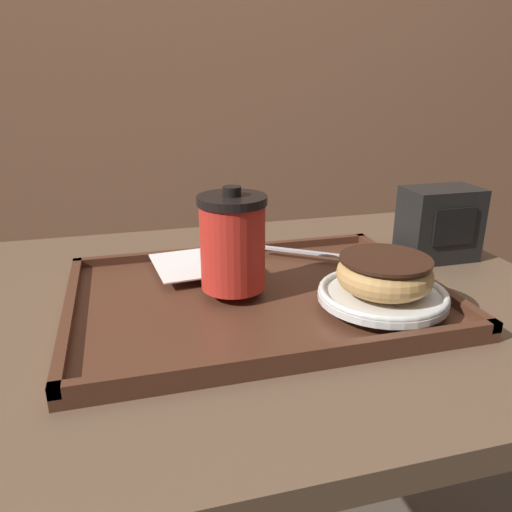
# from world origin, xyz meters

# --- Properties ---
(wall_behind) EXTENTS (8.00, 0.05, 2.40)m
(wall_behind) POSITION_xyz_m (0.00, 1.10, 1.20)
(wall_behind) COLOR #9E6B4C
(wall_behind) RESTS_ON ground_plane
(cafe_table) EXTENTS (0.81, 0.66, 0.75)m
(cafe_table) POSITION_xyz_m (0.00, 0.00, 0.57)
(cafe_table) COLOR brown
(cafe_table) RESTS_ON ground_plane
(serving_tray) EXTENTS (0.46, 0.33, 0.02)m
(serving_tray) POSITION_xyz_m (-0.02, -0.03, 0.76)
(serving_tray) COLOR #512D1E
(serving_tray) RESTS_ON cafe_table
(napkin_paper) EXTENTS (0.15, 0.13, 0.00)m
(napkin_paper) POSITION_xyz_m (-0.07, 0.07, 0.78)
(napkin_paper) COLOR white
(napkin_paper) RESTS_ON serving_tray
(coffee_cup_front) EXTENTS (0.08, 0.08, 0.13)m
(coffee_cup_front) POSITION_xyz_m (-0.04, -0.02, 0.84)
(coffee_cup_front) COLOR red
(coffee_cup_front) RESTS_ON serving_tray
(plate_with_chocolate_donut) EXTENTS (0.15, 0.15, 0.01)m
(plate_with_chocolate_donut) POSITION_xyz_m (0.12, -0.11, 0.78)
(plate_with_chocolate_donut) COLOR white
(plate_with_chocolate_donut) RESTS_ON serving_tray
(donut_chocolate_glazed) EXTENTS (0.11, 0.11, 0.04)m
(donut_chocolate_glazed) POSITION_xyz_m (0.12, -0.11, 0.81)
(donut_chocolate_glazed) COLOR tan
(donut_chocolate_glazed) RESTS_ON plate_with_chocolate_donut
(spoon) EXTENTS (0.14, 0.10, 0.01)m
(spoon) POSITION_xyz_m (0.13, 0.04, 0.78)
(spoon) COLOR silver
(spoon) RESTS_ON serving_tray
(napkin_dispenser) EXTENTS (0.11, 0.07, 0.11)m
(napkin_dispenser) POSITION_xyz_m (0.30, 0.06, 0.81)
(napkin_dispenser) COLOR black
(napkin_dispenser) RESTS_ON cafe_table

